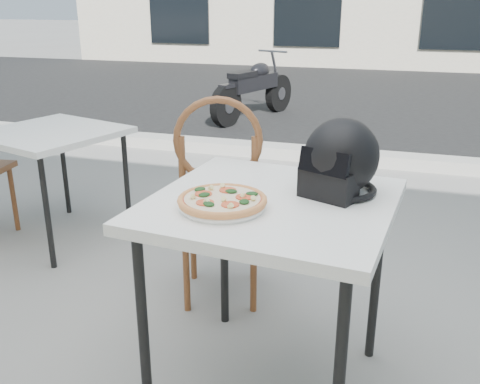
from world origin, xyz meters
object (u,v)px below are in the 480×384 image
(cafe_chair_main, at_px, (220,192))
(helmet, at_px, (340,161))
(motorcycle, at_px, (254,90))
(plate, at_px, (222,206))
(cafe_table_side, at_px, (51,140))
(cafe_table_main, at_px, (271,218))
(pizza, at_px, (222,200))

(cafe_chair_main, bearing_deg, helmet, 129.90)
(cafe_chair_main, height_order, motorcycle, cafe_chair_main)
(plate, bearing_deg, motorcycle, 104.65)
(helmet, distance_m, cafe_table_side, 2.16)
(cafe_chair_main, xyz_separation_m, cafe_table_side, (-1.32, 0.47, 0.05))
(helmet, bearing_deg, plate, -120.57)
(cafe_table_side, bearing_deg, motorcycle, 87.50)
(cafe_table_main, bearing_deg, plate, -135.43)
(cafe_table_main, bearing_deg, cafe_table_side, 149.11)
(helmet, bearing_deg, cafe_table_main, -125.89)
(pizza, height_order, cafe_chair_main, cafe_chair_main)
(cafe_table_main, distance_m, motorcycle, 5.44)
(cafe_table_main, xyz_separation_m, helmet, (0.23, 0.14, 0.20))
(cafe_table_main, xyz_separation_m, pizza, (-0.15, -0.14, 0.11))
(cafe_table_main, height_order, cafe_chair_main, cafe_chair_main)
(motorcycle, bearing_deg, cafe_chair_main, -57.30)
(pizza, distance_m, cafe_table_side, 1.98)
(motorcycle, bearing_deg, plate, -56.42)
(cafe_chair_main, bearing_deg, cafe_table_main, 109.40)
(cafe_table_main, xyz_separation_m, plate, (-0.15, -0.14, 0.08))
(pizza, relative_size, cafe_chair_main, 0.33)
(pizza, relative_size, motorcycle, 0.21)
(helmet, relative_size, cafe_chair_main, 0.34)
(cafe_table_main, relative_size, plate, 2.64)
(motorcycle, bearing_deg, pizza, -56.42)
(helmet, relative_size, motorcycle, 0.22)
(cafe_chair_main, height_order, cafe_table_side, cafe_chair_main)
(helmet, height_order, motorcycle, helmet)
(plate, height_order, pizza, pizza)
(cafe_table_side, bearing_deg, plate, -36.63)
(plate, relative_size, cafe_table_side, 0.37)
(plate, distance_m, helmet, 0.48)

